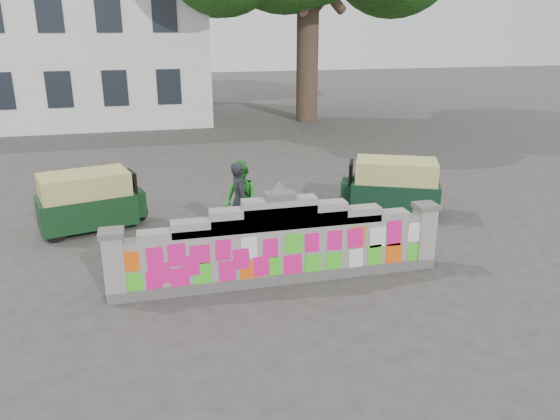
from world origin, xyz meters
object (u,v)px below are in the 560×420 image
(cyclist_bike, at_px, (240,225))
(cyclist_rider, at_px, (240,210))
(rickshaw_left, at_px, (89,200))
(rickshaw_right, at_px, (392,186))
(pedestrian, at_px, (240,202))

(cyclist_bike, bearing_deg, cyclist_rider, -93.54)
(rickshaw_left, relative_size, rickshaw_right, 0.99)
(cyclist_bike, xyz_separation_m, rickshaw_left, (-3.32, 1.93, 0.24))
(cyclist_rider, relative_size, pedestrian, 0.91)
(pedestrian, relative_size, rickshaw_right, 0.69)
(cyclist_bike, distance_m, cyclist_rider, 0.34)
(cyclist_bike, height_order, rickshaw_right, rickshaw_right)
(cyclist_rider, bearing_deg, rickshaw_right, -77.47)
(cyclist_rider, xyz_separation_m, pedestrian, (0.07, 0.34, 0.09))
(cyclist_bike, distance_m, rickshaw_right, 4.42)
(cyclist_rider, distance_m, rickshaw_left, 3.84)
(pedestrian, distance_m, rickshaw_left, 3.75)
(pedestrian, height_order, rickshaw_right, pedestrian)
(cyclist_bike, height_order, rickshaw_left, rickshaw_left)
(rickshaw_left, bearing_deg, pedestrian, -39.91)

